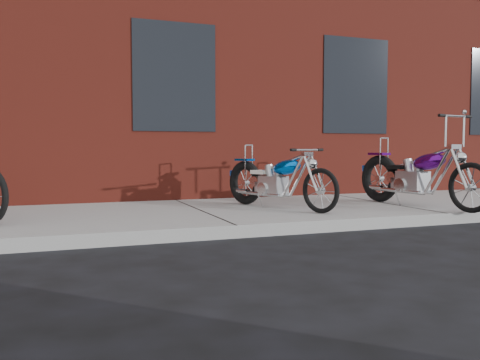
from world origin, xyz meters
name	(u,v)px	position (x,y,z in m)	size (l,w,h in m)	color
ground	(237,239)	(0.00, 0.00, 0.00)	(120.00, 120.00, 0.00)	black
sidewalk	(200,215)	(0.00, 1.50, 0.07)	(22.00, 3.00, 0.15)	gray
building_brick	(130,31)	(0.00, 8.00, 4.00)	(22.00, 10.00, 8.00)	maroon
chopper_purple	(417,178)	(3.16, 0.81, 0.58)	(0.65, 2.36, 1.33)	black
chopper_blue	(277,182)	(1.11, 1.34, 0.53)	(0.90, 1.99, 0.92)	black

